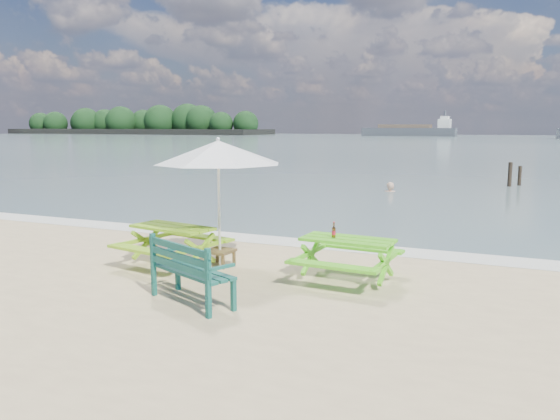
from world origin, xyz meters
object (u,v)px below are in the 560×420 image
at_px(side_table, 220,257).
at_px(patio_umbrella, 218,152).
at_px(park_bench, 192,284).
at_px(swimmer, 389,203).
at_px(picnic_table_left, 173,247).
at_px(picnic_table_right, 347,260).
at_px(beer_bottle, 334,232).

xyz_separation_m(side_table, patio_umbrella, (-0.00, 0.00, 1.99)).
height_order(park_bench, swimmer, park_bench).
distance_m(park_bench, swimmer, 15.27).
distance_m(picnic_table_left, swimmer, 13.58).
height_order(side_table, patio_umbrella, patio_umbrella).
distance_m(picnic_table_right, beer_bottle, 0.53).
distance_m(patio_umbrella, beer_bottle, 2.62).
bearing_deg(side_table, park_bench, -71.32).
bearing_deg(patio_umbrella, park_bench, -71.32).
xyz_separation_m(picnic_table_left, beer_bottle, (3.10, 0.29, 0.46)).
relative_size(picnic_table_right, side_table, 3.56).
height_order(picnic_table_right, park_bench, park_bench).
relative_size(picnic_table_left, swimmer, 1.16).
bearing_deg(side_table, swimmer, 88.06).
xyz_separation_m(side_table, swimmer, (0.45, 13.16, -0.66)).
relative_size(patio_umbrella, swimmer, 1.46).
xyz_separation_m(park_bench, swimmer, (-0.26, 15.25, -0.79)).
bearing_deg(picnic_table_right, swimmer, 98.90).
xyz_separation_m(patio_umbrella, swimmer, (0.45, 13.16, -2.65)).
distance_m(picnic_table_left, side_table, 0.92).
bearing_deg(patio_umbrella, beer_bottle, -1.00).
relative_size(side_table, patio_umbrella, 0.20).
relative_size(picnic_table_right, swimmer, 1.04).
relative_size(park_bench, patio_umbrella, 0.63).
height_order(picnic_table_left, swimmer, picnic_table_left).
bearing_deg(picnic_table_right, patio_umbrella, 179.52).
distance_m(picnic_table_right, swimmer, 13.37).
relative_size(patio_umbrella, beer_bottle, 9.53).
bearing_deg(park_bench, patio_umbrella, 108.68).
distance_m(picnic_table_left, picnic_table_right, 3.36).
bearing_deg(picnic_table_left, park_bench, -48.78).
bearing_deg(picnic_table_left, swimmer, 84.58).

